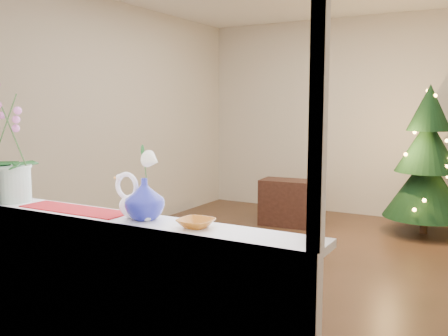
# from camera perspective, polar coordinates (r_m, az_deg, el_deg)

# --- Properties ---
(ground) EXTENTS (5.00, 5.00, 0.00)m
(ground) POSITION_cam_1_polar(r_m,az_deg,el_deg) (4.94, 7.67, -10.70)
(ground) COLOR #3C2818
(ground) RESTS_ON ground
(wall_back) EXTENTS (4.50, 0.10, 2.70)m
(wall_back) POSITION_cam_1_polar(r_m,az_deg,el_deg) (7.09, 15.45, 5.62)
(wall_back) COLOR beige
(wall_back) RESTS_ON ground
(wall_front) EXTENTS (4.50, 0.10, 2.70)m
(wall_front) POSITION_cam_1_polar(r_m,az_deg,el_deg) (2.55, -13.23, 3.40)
(wall_front) COLOR beige
(wall_front) RESTS_ON ground
(wall_left) EXTENTS (0.10, 5.00, 2.70)m
(wall_left) POSITION_cam_1_polar(r_m,az_deg,el_deg) (5.91, -12.87, 5.44)
(wall_left) COLOR beige
(wall_left) RESTS_ON ground
(window_apron) EXTENTS (2.20, 0.08, 0.88)m
(window_apron) POSITION_cam_1_polar(r_m,az_deg,el_deg) (2.79, -12.10, -15.54)
(window_apron) COLOR white
(window_apron) RESTS_ON ground
(windowsill) EXTENTS (2.20, 0.26, 0.04)m
(windowsill) POSITION_cam_1_polar(r_m,az_deg,el_deg) (2.71, -11.09, -5.95)
(windowsill) COLOR white
(windowsill) RESTS_ON window_apron
(window_frame) EXTENTS (2.22, 0.06, 1.60)m
(window_frame) POSITION_cam_1_polar(r_m,az_deg,el_deg) (2.58, -12.99, 11.23)
(window_frame) COLOR white
(window_frame) RESTS_ON windowsill
(runner) EXTENTS (0.70, 0.20, 0.01)m
(runner) POSITION_cam_1_polar(r_m,az_deg,el_deg) (2.96, -16.71, -4.55)
(runner) COLOR maroon
(runner) RESTS_ON windowsill
(orchid_pot) EXTENTS (0.34, 0.34, 0.74)m
(orchid_pot) POSITION_cam_1_polar(r_m,az_deg,el_deg) (3.31, -23.36, 2.77)
(orchid_pot) COLOR beige
(orchid_pot) RESTS_ON windowsill
(swan) EXTENTS (0.28, 0.14, 0.23)m
(swan) POSITION_cam_1_polar(r_m,az_deg,el_deg) (2.65, -10.10, -3.28)
(swan) COLOR white
(swan) RESTS_ON windowsill
(blue_vase) EXTENTS (0.31, 0.31, 0.25)m
(blue_vase) POSITION_cam_1_polar(r_m,az_deg,el_deg) (2.62, -9.07, -3.16)
(blue_vase) COLOR navy
(blue_vase) RESTS_ON windowsill
(lily) EXTENTS (0.14, 0.08, 0.19)m
(lily) POSITION_cam_1_polar(r_m,az_deg,el_deg) (2.59, -9.17, 1.59)
(lily) COLOR silver
(lily) RESTS_ON blue_vase
(paperweight) EXTENTS (0.07, 0.07, 0.06)m
(paperweight) POSITION_cam_1_polar(r_m,az_deg,el_deg) (2.59, -8.80, -5.35)
(paperweight) COLOR white
(paperweight) RESTS_ON windowsill
(amber_dish) EXTENTS (0.15, 0.15, 0.04)m
(amber_dish) POSITION_cam_1_polar(r_m,az_deg,el_deg) (2.44, -3.22, -6.38)
(amber_dish) COLOR #A65A15
(amber_dish) RESTS_ON windowsill
(xmas_tree) EXTENTS (1.05, 1.05, 1.75)m
(xmas_tree) POSITION_cam_1_polar(r_m,az_deg,el_deg) (6.27, 22.18, 0.85)
(xmas_tree) COLOR black
(xmas_tree) RESTS_ON ground
(side_table) EXTENTS (0.80, 0.45, 0.58)m
(side_table) POSITION_cam_1_polar(r_m,az_deg,el_deg) (6.36, 7.73, -3.96)
(side_table) COLOR black
(side_table) RESTS_ON ground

